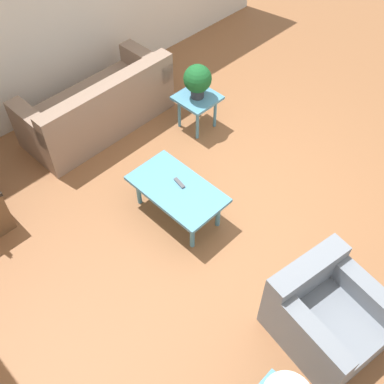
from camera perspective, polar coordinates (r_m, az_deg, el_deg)
ground_plane at (r=5.12m, az=6.52°, el=-1.81°), size 14.00×14.00×0.00m
sofa at (r=5.97m, az=-11.70°, el=10.46°), size 0.87×1.96×0.81m
armchair at (r=4.22m, az=16.55°, el=-14.61°), size 1.01×0.94×0.73m
coffee_table at (r=4.73m, az=-1.91°, el=0.14°), size 1.04×0.59×0.43m
side_table_plant at (r=5.80m, az=0.68°, el=11.41°), size 0.49×0.49×0.48m
potted_plant at (r=5.60m, az=0.71°, el=14.07°), size 0.35×0.35×0.44m
remote_control at (r=4.73m, az=-1.61°, el=1.16°), size 0.16×0.07×0.02m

